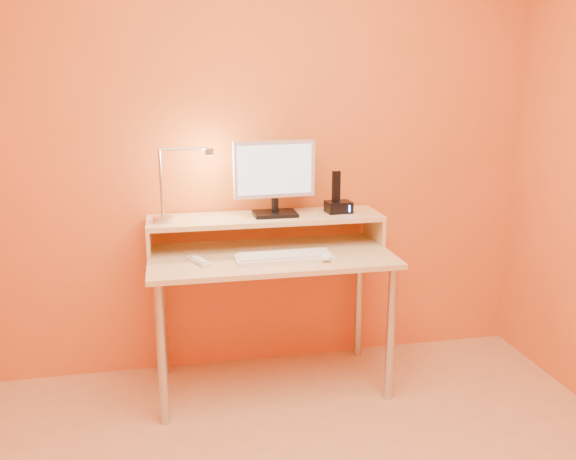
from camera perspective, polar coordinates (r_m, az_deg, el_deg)
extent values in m
cube|color=orange|center=(3.14, -2.75, 8.67)|extent=(3.00, 0.04, 2.50)
cylinder|color=#B3B3B4|center=(2.79, -12.11, -11.73)|extent=(0.04, 0.04, 0.69)
cylinder|color=#B3B3B4|center=(2.98, 9.90, -9.93)|extent=(0.04, 0.04, 0.69)
cylinder|color=#B3B3B4|center=(3.25, -12.08, -7.88)|extent=(0.04, 0.04, 0.69)
cylinder|color=#B3B3B4|center=(3.41, 6.85, -6.58)|extent=(0.04, 0.04, 0.69)
cube|color=tan|center=(2.93, -1.66, -2.56)|extent=(1.20, 0.60, 0.02)
cube|color=tan|center=(3.02, -13.30, -0.87)|extent=(0.02, 0.30, 0.14)
cube|color=tan|center=(3.20, 8.34, 0.23)|extent=(0.02, 0.30, 0.14)
cube|color=tan|center=(3.03, -2.17, 1.15)|extent=(1.20, 0.30, 0.02)
cube|color=black|center=(3.04, -1.26, 1.59)|extent=(0.22, 0.16, 0.02)
cylinder|color=black|center=(3.03, -1.27, 2.40)|extent=(0.04, 0.04, 0.07)
cube|color=#BEBEC0|center=(3.00, -1.32, 5.89)|extent=(0.42, 0.07, 0.29)
cube|color=black|center=(3.03, -1.40, 5.96)|extent=(0.38, 0.05, 0.24)
cube|color=silver|center=(2.99, -1.26, 5.84)|extent=(0.38, 0.04, 0.25)
cylinder|color=#B3B3B4|center=(2.96, -12.00, 1.01)|extent=(0.10, 0.10, 0.02)
cylinder|color=#B3B3B4|center=(2.93, -12.18, 4.39)|extent=(0.01, 0.01, 0.33)
cylinder|color=#B3B3B4|center=(2.90, -9.97, 7.71)|extent=(0.24, 0.01, 0.01)
cylinder|color=#B3B3B4|center=(2.91, -7.58, 7.52)|extent=(0.04, 0.04, 0.03)
cylinder|color=#FFEAC6|center=(2.91, -7.57, 7.21)|extent=(0.03, 0.03, 0.00)
cube|color=black|center=(3.11, 4.90, 2.24)|extent=(0.14, 0.11, 0.06)
cube|color=black|center=(3.08, 4.68, 4.22)|extent=(0.04, 0.03, 0.16)
cube|color=#3992FC|center=(3.07, 5.97, 2.07)|extent=(0.01, 0.00, 0.04)
cube|color=silver|center=(2.83, -0.35, -2.70)|extent=(0.47, 0.15, 0.02)
ellipsoid|color=white|center=(2.83, 3.75, -2.51)|extent=(0.10, 0.13, 0.04)
cube|color=silver|center=(2.81, -8.58, -3.05)|extent=(0.11, 0.17, 0.02)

